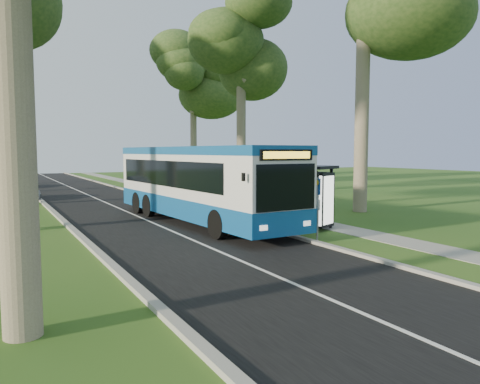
# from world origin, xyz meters

# --- Properties ---
(ground) EXTENTS (120.00, 120.00, 0.00)m
(ground) POSITION_xyz_m (0.00, 0.00, 0.00)
(ground) COLOR #264D18
(ground) RESTS_ON ground
(road) EXTENTS (7.00, 100.00, 0.02)m
(road) POSITION_xyz_m (-3.50, 10.00, 0.01)
(road) COLOR black
(road) RESTS_ON ground
(kerb_east) EXTENTS (0.25, 100.00, 0.12)m
(kerb_east) POSITION_xyz_m (0.00, 10.00, 0.06)
(kerb_east) COLOR #9E9B93
(kerb_east) RESTS_ON ground
(kerb_west) EXTENTS (0.25, 100.00, 0.12)m
(kerb_west) POSITION_xyz_m (-7.00, 10.00, 0.06)
(kerb_west) COLOR #9E9B93
(kerb_west) RESTS_ON ground
(centre_line) EXTENTS (0.12, 100.00, 0.00)m
(centre_line) POSITION_xyz_m (-3.50, 10.00, 0.02)
(centre_line) COLOR white
(centre_line) RESTS_ON road
(footpath) EXTENTS (1.50, 100.00, 0.02)m
(footpath) POSITION_xyz_m (3.00, 10.00, 0.01)
(footpath) COLOR gray
(footpath) RESTS_ON ground
(bus) EXTENTS (3.50, 13.04, 3.42)m
(bus) POSITION_xyz_m (-1.63, 6.50, 1.77)
(bus) COLOR silver
(bus) RESTS_ON ground
(bus_stop_sign) EXTENTS (0.11, 0.33, 2.31)m
(bus_stop_sign) POSITION_xyz_m (0.30, 0.37, 1.45)
(bus_stop_sign) COLOR gray
(bus_stop_sign) RESTS_ON ground
(bus_shelter) EXTENTS (2.76, 3.47, 2.63)m
(bus_shelter) POSITION_xyz_m (1.68, 2.96, 1.86)
(bus_shelter) COLOR black
(bus_shelter) RESTS_ON ground
(litter_bin) EXTENTS (0.59, 0.59, 1.03)m
(litter_bin) POSITION_xyz_m (0.85, 3.18, 0.52)
(litter_bin) COLOR black
(litter_bin) RESTS_ON ground
(car_white) EXTENTS (2.09, 4.45, 1.47)m
(car_white) POSITION_xyz_m (-7.96, 21.46, 0.74)
(car_white) COLOR silver
(car_white) RESTS_ON ground
(car_silver) EXTENTS (2.16, 4.52, 1.43)m
(car_silver) POSITION_xyz_m (-8.69, 33.23, 0.72)
(car_silver) COLOR #9DA0A4
(car_silver) RESTS_ON ground
(tree_west_e) EXTENTS (5.20, 5.20, 13.97)m
(tree_west_e) POSITION_xyz_m (-8.50, 38.00, 10.36)
(tree_west_e) COLOR #7A6B56
(tree_west_e) RESTS_ON ground
(tree_east_c) EXTENTS (5.20, 5.20, 15.92)m
(tree_east_c) POSITION_xyz_m (6.80, 18.00, 11.78)
(tree_east_c) COLOR #7A6B56
(tree_east_c) RESTS_ON ground
(tree_east_d) EXTENTS (5.20, 5.20, 13.25)m
(tree_east_d) POSITION_xyz_m (8.00, 30.00, 9.83)
(tree_east_d) COLOR #7A6B56
(tree_east_d) RESTS_ON ground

